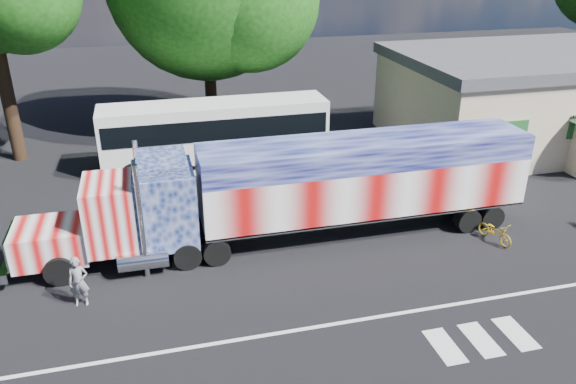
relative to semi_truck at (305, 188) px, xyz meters
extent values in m
plane|color=black|center=(-0.55, -2.54, -2.20)|extent=(100.00, 100.00, 0.00)
cube|color=silver|center=(-0.55, -5.54, -2.20)|extent=(30.00, 0.15, 0.01)
cube|color=silver|center=(2.25, -7.34, -2.20)|extent=(0.70, 1.60, 0.01)
cube|color=silver|center=(3.45, -7.34, -2.20)|extent=(0.70, 1.60, 0.01)
cube|color=silver|center=(4.65, -7.34, -2.20)|extent=(0.70, 1.60, 0.01)
cube|color=black|center=(-6.26, 0.00, -1.52)|extent=(8.74, 0.97, 0.29)
cube|color=#DE7E7F|center=(-9.37, 0.00, -1.03)|extent=(2.53, 2.14, 1.26)
cube|color=silver|center=(-10.68, 0.00, -1.03)|extent=(0.12, 1.85, 1.13)
cube|color=silver|center=(-10.88, 0.00, -1.67)|extent=(0.29, 2.43, 0.35)
cube|color=#DE7E7F|center=(-7.23, 0.00, -0.16)|extent=(1.75, 2.43, 2.43)
cube|color=black|center=(-8.06, 0.00, 0.28)|extent=(0.06, 2.04, 0.87)
cube|color=#4A588E|center=(-5.29, 0.00, -0.06)|extent=(2.14, 2.43, 2.82)
cube|color=#4A588E|center=(-5.29, 0.00, 1.54)|extent=(1.75, 2.33, 0.49)
cylinder|color=silver|center=(-6.16, 1.28, -0.06)|extent=(0.19, 0.19, 4.27)
cylinder|color=silver|center=(-6.16, -1.28, -0.06)|extent=(0.19, 0.19, 4.27)
cylinder|color=silver|center=(-6.26, 1.26, -1.57)|extent=(1.75, 0.64, 0.64)
cylinder|color=silver|center=(-6.26, -1.26, -1.57)|extent=(1.75, 0.64, 0.64)
cylinder|color=black|center=(-9.08, -1.07, -1.67)|extent=(1.07, 0.34, 1.07)
cylinder|color=black|center=(-9.08, 1.07, -1.67)|extent=(1.07, 0.34, 1.07)
cylinder|color=black|center=(-4.71, -1.02, -1.69)|extent=(1.01, 0.53, 1.01)
cylinder|color=black|center=(-4.71, 1.02, -1.69)|extent=(1.01, 0.53, 1.01)
cylinder|color=black|center=(-3.64, -1.02, -1.69)|extent=(1.01, 0.53, 1.01)
cylinder|color=black|center=(-3.64, 1.02, -1.69)|extent=(1.01, 0.53, 1.01)
cube|color=black|center=(2.48, 0.00, -1.28)|extent=(12.63, 1.07, 0.29)
cube|color=#E08180|center=(2.48, 0.00, -0.16)|extent=(13.02, 2.53, 1.94)
cube|color=#474E91|center=(2.48, 0.00, 1.30)|extent=(13.02, 2.53, 0.97)
cube|color=silver|center=(2.48, 0.00, -1.13)|extent=(13.02, 2.53, 0.12)
cube|color=silver|center=(9.01, 0.00, 0.33)|extent=(0.04, 2.43, 2.82)
cylinder|color=black|center=(6.66, -1.02, -1.69)|extent=(1.01, 0.53, 1.01)
cylinder|color=black|center=(6.66, 1.02, -1.69)|extent=(1.01, 0.53, 1.01)
cylinder|color=black|center=(7.73, -1.02, -1.69)|extent=(1.01, 0.53, 1.01)
cylinder|color=black|center=(7.73, 1.02, -1.69)|extent=(1.01, 0.53, 1.01)
cube|color=white|center=(-2.29, 8.84, -0.51)|extent=(11.58, 2.51, 3.38)
cube|color=black|center=(-2.29, 8.84, 0.12)|extent=(11.20, 2.57, 1.06)
cube|color=black|center=(-2.29, 8.84, -1.77)|extent=(11.58, 2.51, 0.24)
cube|color=black|center=(-8.09, 8.84, -0.37)|extent=(0.06, 2.22, 1.35)
cylinder|color=black|center=(-6.64, 7.63, -1.72)|extent=(0.97, 0.29, 0.97)
cylinder|color=black|center=(-6.64, 10.05, -1.72)|extent=(0.97, 0.29, 0.97)
cylinder|color=black|center=(0.60, 7.63, -1.72)|extent=(0.97, 0.29, 0.97)
cylinder|color=black|center=(0.60, 10.05, -1.72)|extent=(0.97, 0.29, 0.97)
cylinder|color=black|center=(1.47, 7.63, -1.72)|extent=(0.97, 0.29, 0.97)
cylinder|color=black|center=(1.47, 10.05, -1.72)|extent=(0.97, 0.29, 0.97)
cube|color=#1E5926|center=(11.45, 3.42, 0.20)|extent=(1.60, 0.08, 1.20)
imported|color=slate|center=(-8.31, -2.48, -1.32)|extent=(0.67, 0.46, 1.75)
imported|color=gold|center=(7.26, -2.11, -1.77)|extent=(0.99, 1.74, 0.86)
cylinder|color=black|center=(-1.72, 14.97, 1.31)|extent=(0.70, 0.70, 7.03)
sphere|color=#1C5614|center=(0.52, 13.30, 5.58)|extent=(7.82, 7.82, 7.82)
cylinder|color=black|center=(-12.59, 12.39, 1.73)|extent=(0.70, 0.70, 7.86)
camera|label=1|loc=(-5.52, -19.00, 8.84)|focal=35.00mm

